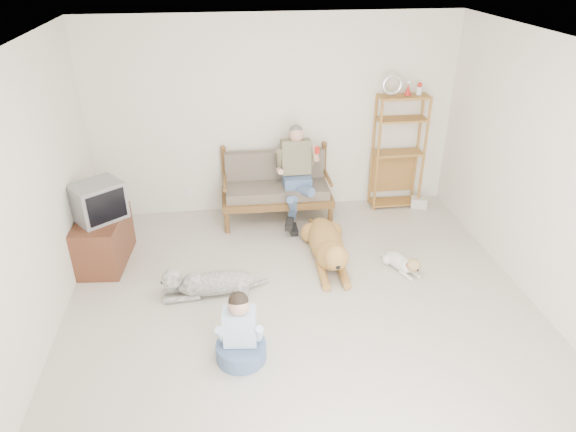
{
  "coord_description": "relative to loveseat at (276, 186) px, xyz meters",
  "views": [
    {
      "loc": [
        -0.74,
        -4.0,
        3.46
      ],
      "look_at": [
        -0.06,
        1.0,
        0.76
      ],
      "focal_mm": 32.0,
      "sensor_mm": 36.0,
      "label": 1
    }
  ],
  "objects": [
    {
      "name": "floor",
      "position": [
        0.04,
        -2.4,
        -0.49
      ],
      "size": [
        5.5,
        5.5,
        0.0
      ],
      "primitive_type": "plane",
      "color": "beige",
      "rests_on": "ground"
    },
    {
      "name": "ceiling",
      "position": [
        0.04,
        -2.4,
        2.21
      ],
      "size": [
        5.5,
        5.5,
        0.0
      ],
      "primitive_type": "plane",
      "rotation": [
        3.14,
        0.0,
        0.0
      ],
      "color": "silver",
      "rests_on": "ground"
    },
    {
      "name": "wall_back",
      "position": [
        0.04,
        0.35,
        0.86
      ],
      "size": [
        5.0,
        0.0,
        5.0
      ],
      "primitive_type": "plane",
      "rotation": [
        1.57,
        0.0,
        0.0
      ],
      "color": "silver",
      "rests_on": "ground"
    },
    {
      "name": "wall_left",
      "position": [
        -2.46,
        -2.4,
        0.86
      ],
      "size": [
        0.0,
        5.5,
        5.5
      ],
      "primitive_type": "plane",
      "rotation": [
        1.57,
        0.0,
        1.57
      ],
      "color": "silver",
      "rests_on": "ground"
    },
    {
      "name": "wall_right",
      "position": [
        2.54,
        -2.4,
        0.86
      ],
      "size": [
        0.0,
        5.5,
        5.5
      ],
      "primitive_type": "plane",
      "rotation": [
        1.57,
        0.0,
        -1.57
      ],
      "color": "silver",
      "rests_on": "ground"
    },
    {
      "name": "loveseat",
      "position": [
        0.0,
        0.0,
        0.0
      ],
      "size": [
        1.51,
        0.73,
        0.95
      ],
      "rotation": [
        0.0,
        0.0,
        -0.02
      ],
      "color": "brown",
      "rests_on": "ground"
    },
    {
      "name": "man",
      "position": [
        0.25,
        -0.22,
        0.14
      ],
      "size": [
        0.51,
        0.73,
        1.19
      ],
      "color": "slate",
      "rests_on": "loveseat"
    },
    {
      "name": "etagere",
      "position": [
        1.76,
        0.15,
        0.36
      ],
      "size": [
        0.73,
        0.32,
        1.93
      ],
      "color": "#A77234",
      "rests_on": "ground"
    },
    {
      "name": "book_stack",
      "position": [
        2.11,
        0.03,
        -0.41
      ],
      "size": [
        0.27,
        0.23,
        0.15
      ],
      "primitive_type": "cube",
      "rotation": [
        0.0,
        0.0,
        -0.31
      ],
      "color": "white",
      "rests_on": "ground"
    },
    {
      "name": "tv_stand",
      "position": [
        -2.19,
        -0.86,
        -0.19
      ],
      "size": [
        0.58,
        0.94,
        0.6
      ],
      "rotation": [
        0.0,
        0.0,
        -0.09
      ],
      "color": "brown",
      "rests_on": "ground"
    },
    {
      "name": "crt_tv",
      "position": [
        -2.16,
        -0.87,
        0.34
      ],
      "size": [
        0.68,
        0.66,
        0.44
      ],
      "rotation": [
        0.0,
        0.0,
        -0.92
      ],
      "color": "gray",
      "rests_on": "tv_stand"
    },
    {
      "name": "wall_outlet",
      "position": [
        -1.21,
        0.34,
        -0.19
      ],
      "size": [
        0.12,
        0.02,
        0.08
      ],
      "primitive_type": "cube",
      "color": "white",
      "rests_on": "ground"
    },
    {
      "name": "golden_retriever",
      "position": [
        0.49,
        -1.21,
        -0.28
      ],
      "size": [
        0.43,
        1.64,
        0.5
      ],
      "rotation": [
        0.0,
        0.0,
        -0.03
      ],
      "color": "#B3813E",
      "rests_on": "ground"
    },
    {
      "name": "shaggy_dog",
      "position": [
        -0.97,
        -1.7,
        -0.34
      ],
      "size": [
        1.25,
        0.36,
        0.37
      ],
      "rotation": [
        0.0,
        0.0,
        -1.49
      ],
      "color": "white",
      "rests_on": "ground"
    },
    {
      "name": "terrier",
      "position": [
        1.33,
        -1.55,
        -0.38
      ],
      "size": [
        0.35,
        0.63,
        0.25
      ],
      "rotation": [
        0.0,
        0.0,
        0.39
      ],
      "color": "silver",
      "rests_on": "ground"
    },
    {
      "name": "child",
      "position": [
        -0.65,
        -2.74,
        -0.22
      ],
      "size": [
        0.47,
        0.47,
        0.74
      ],
      "rotation": [
        0.0,
        0.0,
        -0.12
      ],
      "color": "slate",
      "rests_on": "ground"
    }
  ]
}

